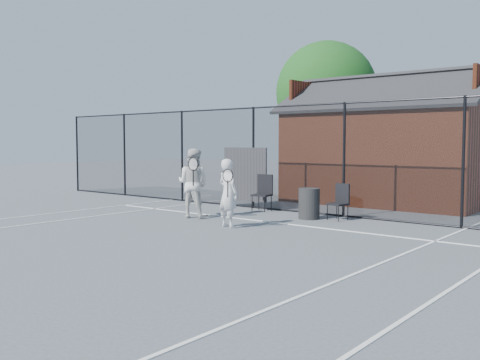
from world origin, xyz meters
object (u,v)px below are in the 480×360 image
Objects in this scene: chair_left at (262,193)px; waste_bin at (309,204)px; player_back at (193,183)px; player_front at (228,193)px; clubhouse at (390,153)px; chair_right at (338,202)px.

chair_left is 1.96m from waste_bin.
chair_left is (0.59, 2.18, -0.39)m from player_back.
player_front reaches higher than waste_bin.
clubhouse is 3.62× the size of player_back.
player_front is 1.76× the size of chair_right.
player_back is (-2.48, -6.58, -0.71)m from clubhouse.
player_front is at bearing -76.75° from chair_left.
clubhouse reaches higher than player_back.
player_front is at bearing -106.69° from waste_bin.
player_back is 2.29m from chair_left.
player_back is 2.29× the size of waste_bin.
waste_bin is (0.71, 2.36, -0.40)m from player_front.
chair_right is at bearing 31.81° from player_back.
clubhouse is at bearing 84.49° from player_front.
waste_bin is at bearing -89.93° from clubhouse.
player_back is at bearing -114.44° from chair_left.
clubhouse reaches higher than chair_left.
clubhouse reaches higher than waste_bin.
clubhouse is 4.91m from chair_left.
waste_bin is (-0.67, -0.27, -0.06)m from chair_right.
chair_left reaches higher than chair_right.
player_front is 1.90m from player_back.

